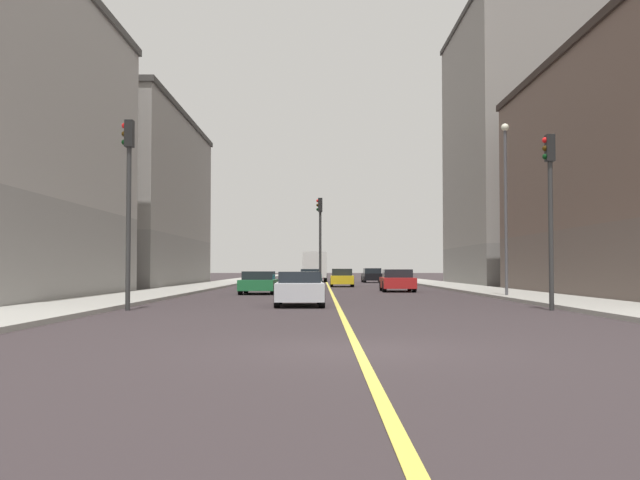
# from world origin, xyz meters

# --- Properties ---
(ground_plane) EXTENTS (400.00, 400.00, 0.00)m
(ground_plane) POSITION_xyz_m (0.00, 0.00, 0.00)
(ground_plane) COLOR #332A2C
(ground_plane) RESTS_ON ground
(sidewalk_left) EXTENTS (3.66, 168.00, 0.15)m
(sidewalk_left) POSITION_xyz_m (9.28, 49.00, 0.07)
(sidewalk_left) COLOR #9E9B93
(sidewalk_left) RESTS_ON ground
(sidewalk_right) EXTENTS (3.66, 168.00, 0.15)m
(sidewalk_right) POSITION_xyz_m (-9.28, 49.00, 0.07)
(sidewalk_right) COLOR #9E9B93
(sidewalk_right) RESTS_ON ground
(lane_center_stripe) EXTENTS (0.16, 154.00, 0.01)m
(lane_center_stripe) POSITION_xyz_m (0.00, 49.00, 0.01)
(lane_center_stripe) COLOR #E5D14C
(lane_center_stripe) RESTS_ON ground
(building_left_mid) EXTENTS (11.64, 18.59, 22.35)m
(building_left_mid) POSITION_xyz_m (16.78, 48.24, 11.18)
(building_left_mid) COLOR slate
(building_left_mid) RESTS_ON ground
(building_right_midblock) EXTENTS (11.64, 25.03, 13.41)m
(building_right_midblock) POSITION_xyz_m (-16.78, 44.89, 6.71)
(building_right_midblock) COLOR slate
(building_right_midblock) RESTS_ON ground
(traffic_light_left_near) EXTENTS (0.40, 0.32, 5.87)m
(traffic_light_left_near) POSITION_xyz_m (7.03, 11.77, 3.81)
(traffic_light_left_near) COLOR #2D2D2D
(traffic_light_left_near) RESTS_ON ground
(traffic_light_right_near) EXTENTS (0.40, 0.32, 6.36)m
(traffic_light_right_near) POSITION_xyz_m (-7.06, 11.77, 4.09)
(traffic_light_right_near) COLOR #2D2D2D
(traffic_light_right_near) RESTS_ON ground
(traffic_light_median_far) EXTENTS (0.40, 0.32, 5.92)m
(traffic_light_median_far) POSITION_xyz_m (-0.65, 34.47, 3.84)
(traffic_light_median_far) COLOR #2D2D2D
(traffic_light_median_far) RESTS_ON ground
(street_lamp_left_near) EXTENTS (0.36, 0.36, 8.05)m
(street_lamp_left_near) POSITION_xyz_m (8.05, 21.58, 4.96)
(street_lamp_left_near) COLOR #4C4C51
(street_lamp_left_near) RESTS_ON ground
(car_black) EXTENTS (1.98, 4.28, 1.39)m
(car_black) POSITION_xyz_m (4.46, 59.18, 0.68)
(car_black) COLOR black
(car_black) RESTS_ON ground
(car_red) EXTENTS (2.02, 4.28, 1.33)m
(car_red) POSITION_xyz_m (3.99, 31.45, 0.65)
(car_red) COLOR red
(car_red) RESTS_ON ground
(car_teal) EXTENTS (1.99, 4.34, 1.33)m
(car_teal) POSITION_xyz_m (-1.50, 49.20, 0.66)
(car_teal) COLOR #196670
(car_teal) RESTS_ON ground
(car_green) EXTENTS (1.98, 4.11, 1.23)m
(car_green) POSITION_xyz_m (-3.98, 27.34, 0.61)
(car_green) COLOR #1E6B38
(car_green) RESTS_ON ground
(car_white) EXTENTS (1.92, 4.03, 1.22)m
(car_white) POSITION_xyz_m (-1.40, 66.20, 0.61)
(car_white) COLOR white
(car_white) RESTS_ON ground
(car_silver) EXTENTS (1.89, 4.10, 1.28)m
(car_silver) POSITION_xyz_m (-1.41, 14.73, 0.63)
(car_silver) COLOR silver
(car_silver) RESTS_ON ground
(car_yellow) EXTENTS (1.83, 4.08, 1.36)m
(car_yellow) POSITION_xyz_m (1.01, 43.06, 0.66)
(car_yellow) COLOR gold
(car_yellow) RESTS_ON ground
(box_truck) EXTENTS (2.49, 7.15, 3.04)m
(box_truck) POSITION_xyz_m (-1.19, 63.03, 1.63)
(box_truck) COLOR maroon
(box_truck) RESTS_ON ground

